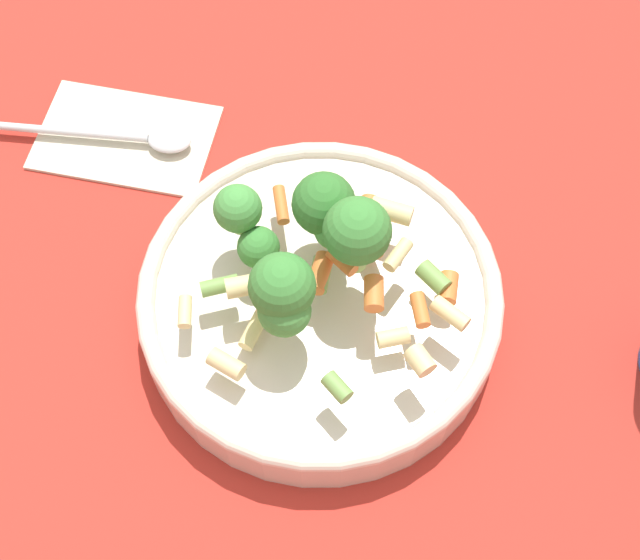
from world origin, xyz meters
name	(u,v)px	position (x,y,z in m)	size (l,w,h in m)	color
ground_plane	(320,315)	(0.00, 0.00, 0.00)	(3.00, 3.00, 0.00)	#B72D23
bowl	(320,301)	(0.00, 0.00, 0.02)	(0.27, 0.27, 0.05)	beige
pasta_salad	(314,249)	(0.01, 0.00, 0.09)	(0.18, 0.20, 0.09)	#8CB766
napkin	(125,137)	(0.21, 0.11, 0.00)	(0.15, 0.17, 0.01)	beige
spoon	(127,137)	(0.20, 0.11, 0.01)	(0.08, 0.17, 0.01)	silver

